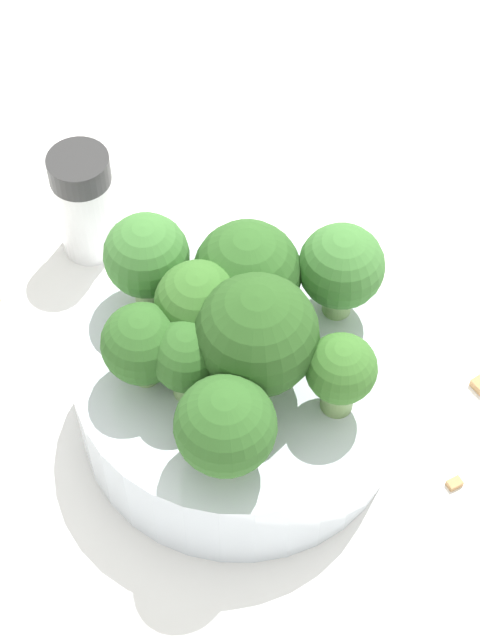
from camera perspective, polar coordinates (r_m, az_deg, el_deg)
ground_plane at (r=0.56m, az=-0.00°, el=-5.17°), size 3.00×3.00×0.00m
bowl at (r=0.54m, az=-0.00°, el=-3.73°), size 0.16×0.16×0.05m
broccoli_floret_0 at (r=0.48m, az=0.90°, el=-0.88°), size 0.06×0.06×0.07m
broccoli_floret_1 at (r=0.49m, az=-5.22°, el=-1.33°), size 0.04×0.04×0.05m
broccoli_floret_2 at (r=0.51m, az=-5.00°, el=3.32°), size 0.04×0.04×0.05m
broccoli_floret_3 at (r=0.48m, az=5.40°, el=-2.77°), size 0.03×0.03×0.05m
broccoli_floret_4 at (r=0.46m, az=-1.34°, el=-5.69°), size 0.05×0.05×0.05m
broccoli_floret_5 at (r=0.49m, az=-2.22°, el=0.76°), size 0.04×0.04×0.06m
broccoli_floret_6 at (r=0.51m, az=5.42°, el=2.77°), size 0.04×0.04×0.05m
broccoli_floret_7 at (r=0.51m, az=0.69°, el=2.42°), size 0.05×0.05×0.06m
broccoli_floret_8 at (r=0.48m, az=-2.80°, el=-2.06°), size 0.03×0.03×0.05m
pepper_shaker at (r=0.61m, az=-8.28°, el=6.19°), size 0.03×0.03×0.07m
almond_crumb_2 at (r=0.55m, az=11.40°, el=-8.46°), size 0.01×0.01×0.01m
almond_crumb_4 at (r=0.61m, az=6.42°, el=2.17°), size 0.01×0.01×0.01m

